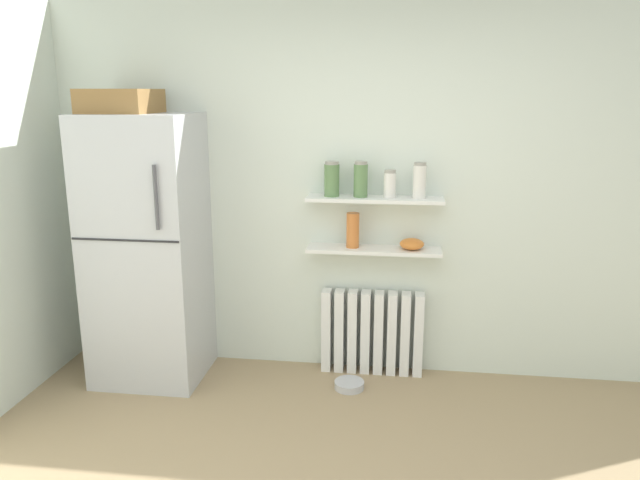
{
  "coord_description": "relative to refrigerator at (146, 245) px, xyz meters",
  "views": [
    {
      "loc": [
        0.23,
        -2.12,
        1.98
      ],
      "look_at": [
        -0.27,
        1.6,
        1.05
      ],
      "focal_mm": 33.87,
      "sensor_mm": 36.0,
      "label": 1
    }
  ],
  "objects": [
    {
      "name": "back_wall",
      "position": [
        1.48,
        0.37,
        0.35
      ],
      "size": [
        7.04,
        0.1,
        2.6
      ],
      "primitive_type": "cube",
      "color": "silver",
      "rests_on": "ground_plane"
    },
    {
      "name": "pet_food_bowl",
      "position": [
        1.41,
        -0.04,
        -0.93
      ],
      "size": [
        0.2,
        0.2,
        0.05
      ],
      "primitive_type": "cylinder",
      "color": "#B7B7BC",
      "rests_on": "ground_plane"
    },
    {
      "name": "storage_jar_0",
      "position": [
        1.25,
        0.21,
        0.45
      ],
      "size": [
        0.1,
        0.1,
        0.24
      ],
      "color": "#5B7F4C",
      "rests_on": "wall_shelf_upper"
    },
    {
      "name": "storage_jar_1",
      "position": [
        1.44,
        0.21,
        0.45
      ],
      "size": [
        0.09,
        0.09,
        0.24
      ],
      "color": "#5B7F4C",
      "rests_on": "wall_shelf_upper"
    },
    {
      "name": "vase",
      "position": [
        1.4,
        0.21,
        0.1
      ],
      "size": [
        0.09,
        0.09,
        0.24
      ],
      "primitive_type": "cylinder",
      "color": "#CC7033",
      "rests_on": "wall_shelf_lower"
    },
    {
      "name": "wall_shelf_lower",
      "position": [
        1.54,
        0.21,
        -0.03
      ],
      "size": [
        0.92,
        0.22,
        0.02
      ],
      "primitive_type": "cube",
      "color": "white"
    },
    {
      "name": "shelf_bowl",
      "position": [
        1.8,
        0.21,
        0.02
      ],
      "size": [
        0.16,
        0.16,
        0.07
      ],
      "primitive_type": "ellipsoid",
      "color": "orange",
      "rests_on": "wall_shelf_lower"
    },
    {
      "name": "radiator",
      "position": [
        1.54,
        0.24,
        -0.65
      ],
      "size": [
        0.72,
        0.12,
        0.6
      ],
      "color": "white",
      "rests_on": "ground_plane"
    },
    {
      "name": "wall_shelf_upper",
      "position": [
        1.54,
        0.21,
        0.32
      ],
      "size": [
        0.92,
        0.22,
        0.02
      ],
      "primitive_type": "cube",
      "color": "white"
    },
    {
      "name": "storage_jar_2",
      "position": [
        1.64,
        0.21,
        0.42
      ],
      "size": [
        0.08,
        0.08,
        0.19
      ],
      "color": "silver",
      "rests_on": "wall_shelf_upper"
    },
    {
      "name": "storage_jar_3",
      "position": [
        1.83,
        0.21,
        0.45
      ],
      "size": [
        0.09,
        0.09,
        0.24
      ],
      "color": "silver",
      "rests_on": "wall_shelf_upper"
    },
    {
      "name": "refrigerator",
      "position": [
        0.0,
        0.0,
        0.0
      ],
      "size": [
        0.72,
        0.67,
        1.99
      ],
      "color": "#B7BABF",
      "rests_on": "ground_plane"
    }
  ]
}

